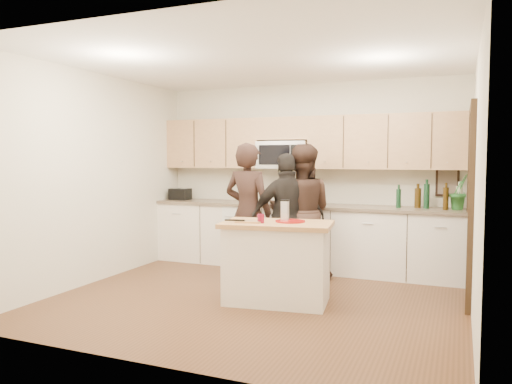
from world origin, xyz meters
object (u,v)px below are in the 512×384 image
at_px(island, 277,262).
at_px(toaster, 180,194).
at_px(woman_left, 248,212).
at_px(woman_right, 288,218).
at_px(woman_center, 301,212).

bearing_deg(island, toaster, 135.08).
bearing_deg(toaster, woman_left, -30.65).
xyz_separation_m(island, woman_left, (-0.68, 0.77, 0.45)).
distance_m(toaster, woman_right, 2.22).
bearing_deg(woman_left, island, 136.80).
xyz_separation_m(island, toaster, (-2.26, 1.71, 0.58)).
bearing_deg(island, woman_center, 86.40).
distance_m(woman_left, woman_center, 0.72).
height_order(toaster, woman_center, woman_center).
distance_m(woman_left, woman_right, 0.52).
bearing_deg(woman_left, toaster, -25.35).
xyz_separation_m(woman_left, woman_right, (0.49, 0.16, -0.07)).
height_order(island, woman_center, woman_center).
bearing_deg(woman_right, woman_center, -146.11).
distance_m(island, woman_left, 1.12).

